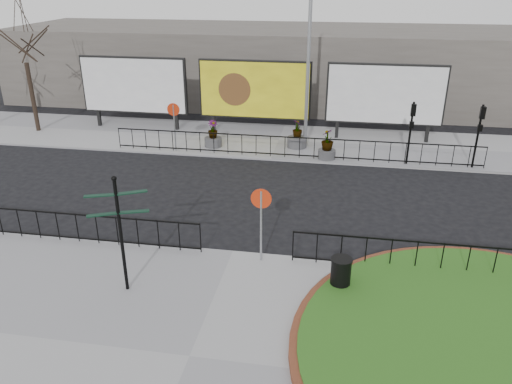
% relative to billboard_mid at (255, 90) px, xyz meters
% --- Properties ---
extents(ground, '(90.00, 90.00, 0.00)m').
position_rel_billboard_mid_xyz_m(ground, '(1.50, -12.97, -2.60)').
color(ground, black).
rests_on(ground, ground).
extents(pavement_near, '(30.00, 10.00, 0.12)m').
position_rel_billboard_mid_xyz_m(pavement_near, '(1.50, -17.97, -2.54)').
color(pavement_near, gray).
rests_on(pavement_near, ground).
extents(pavement_far, '(44.00, 6.00, 0.12)m').
position_rel_billboard_mid_xyz_m(pavement_far, '(1.50, -0.97, -2.54)').
color(pavement_far, gray).
rests_on(pavement_far, ground).
extents(brick_edge, '(10.40, 10.40, 0.18)m').
position_rel_billboard_mid_xyz_m(brick_edge, '(9.00, -16.97, -2.39)').
color(brick_edge, brown).
rests_on(brick_edge, pavement_near).
extents(grass_lawn, '(10.00, 10.00, 0.22)m').
position_rel_billboard_mid_xyz_m(grass_lawn, '(9.00, -16.97, -2.37)').
color(grass_lawn, '#244A13').
rests_on(grass_lawn, pavement_near).
extents(railing_near_left, '(10.00, 0.10, 1.10)m').
position_rel_billboard_mid_xyz_m(railing_near_left, '(-4.50, -13.27, -1.93)').
color(railing_near_left, black).
rests_on(railing_near_left, pavement_near).
extents(railing_near_right, '(9.00, 0.10, 1.10)m').
position_rel_billboard_mid_xyz_m(railing_near_right, '(8.00, -13.27, -1.93)').
color(railing_near_right, black).
rests_on(railing_near_right, pavement_near).
extents(railing_far, '(18.00, 0.10, 1.10)m').
position_rel_billboard_mid_xyz_m(railing_far, '(2.50, -3.67, -1.93)').
color(railing_far, black).
rests_on(railing_far, pavement_far).
extents(speed_sign_far, '(0.64, 0.07, 2.47)m').
position_rel_billboard_mid_xyz_m(speed_sign_far, '(-3.50, -3.57, -0.68)').
color(speed_sign_far, gray).
rests_on(speed_sign_far, pavement_far).
extents(speed_sign_near, '(0.64, 0.07, 2.47)m').
position_rel_billboard_mid_xyz_m(speed_sign_near, '(2.50, -13.37, -0.68)').
color(speed_sign_near, gray).
rests_on(speed_sign_near, pavement_near).
extents(billboard_left, '(6.20, 0.31, 4.10)m').
position_rel_billboard_mid_xyz_m(billboard_left, '(-7.00, 0.00, 0.00)').
color(billboard_left, black).
rests_on(billboard_left, pavement_far).
extents(billboard_mid, '(6.20, 0.31, 4.10)m').
position_rel_billboard_mid_xyz_m(billboard_mid, '(0.00, 0.00, 0.00)').
color(billboard_mid, black).
rests_on(billboard_mid, pavement_far).
extents(billboard_right, '(6.20, 0.31, 4.10)m').
position_rel_billboard_mid_xyz_m(billboard_right, '(7.00, 0.00, 0.00)').
color(billboard_right, black).
rests_on(billboard_right, pavement_far).
extents(lamp_post, '(0.74, 0.18, 9.23)m').
position_rel_billboard_mid_xyz_m(lamp_post, '(3.01, -1.97, 2.23)').
color(lamp_post, gray).
rests_on(lamp_post, pavement_far).
extents(signal_pole_a, '(0.22, 0.26, 3.00)m').
position_rel_billboard_mid_xyz_m(signal_pole_a, '(8.00, -3.63, -0.50)').
color(signal_pole_a, black).
rests_on(signal_pole_a, pavement_far).
extents(signal_pole_b, '(0.22, 0.26, 3.00)m').
position_rel_billboard_mid_xyz_m(signal_pole_b, '(11.00, -3.63, -0.50)').
color(signal_pole_b, black).
rests_on(signal_pole_b, pavement_far).
extents(tree_left, '(2.00, 2.00, 7.00)m').
position_rel_billboard_mid_xyz_m(tree_left, '(-12.50, -1.47, 1.02)').
color(tree_left, '#2D2119').
rests_on(tree_left, pavement_far).
extents(building_backdrop, '(40.00, 10.00, 5.00)m').
position_rel_billboard_mid_xyz_m(building_backdrop, '(1.50, 9.03, -0.10)').
color(building_backdrop, '#5F5853').
rests_on(building_backdrop, ground).
extents(fingerpost_sign, '(1.61, 0.87, 3.54)m').
position_rel_billboard_mid_xyz_m(fingerpost_sign, '(-1.07, -15.59, -0.34)').
color(fingerpost_sign, black).
rests_on(fingerpost_sign, pavement_near).
extents(litter_bin, '(0.62, 0.62, 1.03)m').
position_rel_billboard_mid_xyz_m(litter_bin, '(5.01, -14.59, -1.96)').
color(litter_bin, black).
rests_on(litter_bin, pavement_near).
extents(planter_a, '(0.90, 0.90, 1.39)m').
position_rel_billboard_mid_xyz_m(planter_a, '(-1.77, -2.61, -1.97)').
color(planter_a, '#4C4C4F').
rests_on(planter_a, pavement_far).
extents(planter_b, '(1.02, 1.02, 1.46)m').
position_rel_billboard_mid_xyz_m(planter_b, '(2.58, -1.97, -1.99)').
color(planter_b, '#4C4C4F').
rests_on(planter_b, pavement_far).
extents(planter_c, '(0.86, 0.86, 1.51)m').
position_rel_billboard_mid_xyz_m(planter_c, '(4.19, -3.51, -1.85)').
color(planter_c, '#4C4C4F').
rests_on(planter_c, pavement_far).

